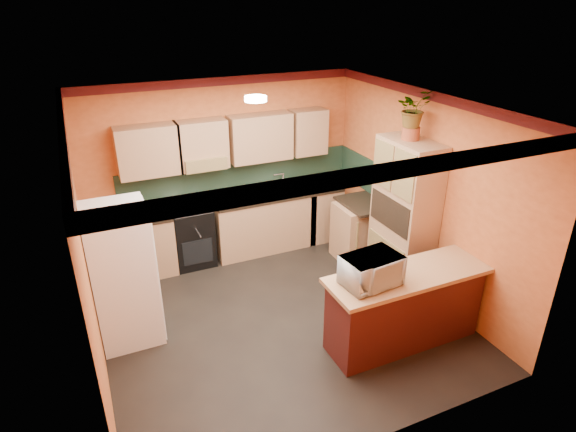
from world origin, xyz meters
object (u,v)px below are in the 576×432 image
object	(u,v)px
fridge	(123,275)
pantry	(404,217)
breakfast_bar	(404,310)
microwave	(371,270)
stove	(192,235)
base_cabinets_back	(232,229)

from	to	relation	value
fridge	pantry	world-z (taller)	pantry
breakfast_bar	microwave	size ratio (longest dim) A/B	2.97
stove	breakfast_bar	size ratio (longest dim) A/B	0.51
base_cabinets_back	stove	size ratio (longest dim) A/B	4.01
pantry	breakfast_bar	bearing A→B (deg)	-123.84
base_cabinets_back	breakfast_bar	xyz separation A→B (m)	(1.16, -2.83, 0.00)
base_cabinets_back	breakfast_bar	size ratio (longest dim) A/B	2.03
stove	breakfast_bar	distance (m)	3.34
breakfast_bar	microwave	bearing A→B (deg)	180.00
base_cabinets_back	breakfast_bar	bearing A→B (deg)	-67.75
base_cabinets_back	pantry	bearing A→B (deg)	-43.83
stove	pantry	distance (m)	3.12
fridge	microwave	xyz separation A→B (m)	(2.40, -1.41, 0.25)
stove	fridge	size ratio (longest dim) A/B	0.54
breakfast_bar	microwave	xyz separation A→B (m)	(-0.50, 0.00, 0.66)
pantry	microwave	xyz separation A→B (m)	(-1.20, -1.05, 0.05)
pantry	breakfast_bar	size ratio (longest dim) A/B	1.17
base_cabinets_back	stove	bearing A→B (deg)	-180.00
stove	pantry	bearing A→B (deg)	-35.69
base_cabinets_back	fridge	size ratio (longest dim) A/B	2.15
base_cabinets_back	microwave	bearing A→B (deg)	-76.96
fridge	breakfast_bar	world-z (taller)	fridge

